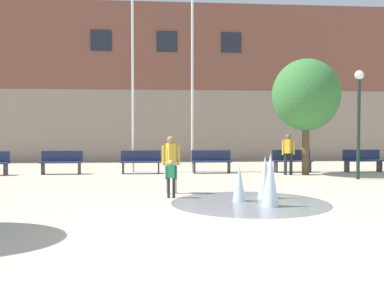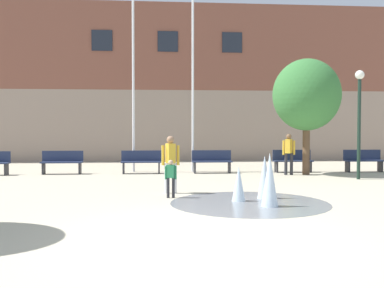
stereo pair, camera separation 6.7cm
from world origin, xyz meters
The scene contains 15 objects.
ground_plane centered at (0.00, 0.00, 0.00)m, with size 100.00×100.00×0.00m, color #BCB299.
library_building centered at (0.00, 19.96, 4.30)m, with size 36.00×6.05×8.60m.
splash_fountain centered at (1.79, 3.23, 0.44)m, with size 3.83×3.83×1.25m.
park_bench_left_of_flagpoles centered at (-4.35, 10.57, 0.48)m, with size 1.60×0.44×0.91m.
park_bench_center centered at (-1.25, 10.52, 0.48)m, with size 1.60×0.44×0.91m.
park_bench_under_right_flagpole centered at (1.58, 10.49, 0.48)m, with size 1.60×0.44×0.91m.
park_bench_near_trashcan centered at (4.93, 10.56, 0.48)m, with size 1.60×0.44×0.91m.
park_bench_far_right centered at (7.89, 10.47, 0.48)m, with size 1.60×0.44×0.91m.
child_running centered at (-0.30, 4.14, 0.58)m, with size 0.31×0.20×0.99m.
adult_in_red centered at (4.44, 9.49, 0.93)m, with size 0.50×0.39×1.59m.
teen_by_trashcan centered at (-0.28, 4.97, 0.93)m, with size 0.50×0.38×1.59m.
flagpole_left centered at (-1.56, 11.18, 4.48)m, with size 0.80×0.10×8.46m.
flagpole_right centered at (0.89, 11.18, 4.33)m, with size 0.80×0.10×8.16m.
lamp_post_right_lane centered at (6.46, 7.84, 2.51)m, with size 0.32×0.32×3.83m.
street_tree_near_building centered at (5.14, 9.55, 3.08)m, with size 2.61×2.61×4.48m.
Camera 2 is at (-0.71, -7.41, 1.80)m, focal length 42.00 mm.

